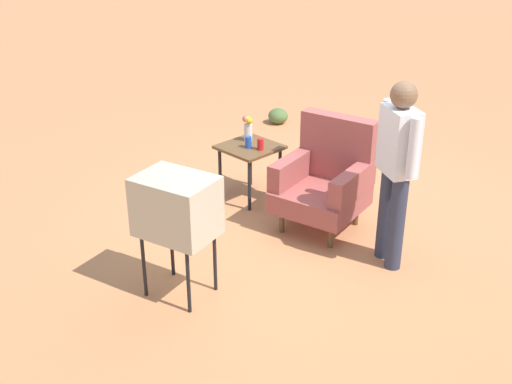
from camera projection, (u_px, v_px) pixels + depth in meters
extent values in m
plane|color=#C17A4C|center=(311.00, 217.00, 6.47)|extent=(60.00, 60.00, 0.00)
cylinder|color=brown|center=(281.00, 221.00, 6.15)|extent=(0.05, 0.05, 0.22)
cylinder|color=brown|center=(331.00, 237.00, 5.88)|extent=(0.05, 0.05, 0.22)
cylinder|color=brown|center=(309.00, 201.00, 6.55)|extent=(0.05, 0.05, 0.22)
cylinder|color=brown|center=(356.00, 214.00, 6.28)|extent=(0.05, 0.05, 0.22)
cube|color=#9E4C47|center=(320.00, 198.00, 6.13)|extent=(0.90, 0.90, 0.20)
cube|color=#9E4C47|center=(338.00, 147.00, 6.19)|extent=(0.78, 0.31, 0.64)
cube|color=#9E4C47|center=(292.00, 169.00, 6.19)|extent=(0.27, 0.70, 0.26)
cube|color=#9E4C47|center=(352.00, 184.00, 5.87)|extent=(0.27, 0.70, 0.26)
cylinder|color=black|center=(220.00, 173.00, 6.78)|extent=(0.04, 0.04, 0.55)
cylinder|color=black|center=(249.00, 185.00, 6.50)|extent=(0.04, 0.04, 0.55)
cylinder|color=black|center=(250.00, 161.00, 7.07)|extent=(0.04, 0.04, 0.55)
cylinder|color=black|center=(280.00, 173.00, 6.78)|extent=(0.04, 0.04, 0.55)
cube|color=brown|center=(250.00, 147.00, 6.66)|extent=(0.56, 0.56, 0.03)
cylinder|color=black|center=(215.00, 261.00, 5.19)|extent=(0.03, 0.03, 0.55)
cylinder|color=black|center=(172.00, 247.00, 5.39)|extent=(0.03, 0.03, 0.55)
cylinder|color=black|center=(188.00, 282.00, 4.91)|extent=(0.03, 0.03, 0.55)
cylinder|color=black|center=(144.00, 266.00, 5.11)|extent=(0.03, 0.03, 0.55)
cube|color=#BCB299|center=(176.00, 206.00, 4.93)|extent=(0.69, 0.57, 0.48)
cube|color=#383D3F|center=(194.00, 195.00, 5.10)|extent=(0.41, 0.12, 0.34)
cylinder|color=#2D3347|center=(386.00, 213.00, 5.61)|extent=(0.14, 0.14, 0.86)
cylinder|color=#2D3347|center=(397.00, 223.00, 5.44)|extent=(0.14, 0.14, 0.86)
cube|color=silver|center=(399.00, 141.00, 5.22)|extent=(0.42, 0.37, 0.56)
cylinder|color=silver|center=(386.00, 128.00, 5.42)|extent=(0.09, 0.09, 0.50)
cylinder|color=silver|center=(414.00, 148.00, 5.00)|extent=(0.09, 0.09, 0.50)
sphere|color=brown|center=(404.00, 95.00, 5.05)|extent=(0.22, 0.22, 0.22)
cylinder|color=blue|center=(248.00, 142.00, 6.58)|extent=(0.07, 0.07, 0.12)
cylinder|color=red|center=(260.00, 144.00, 6.52)|extent=(0.07, 0.07, 0.12)
cylinder|color=silver|center=(248.00, 132.00, 6.76)|extent=(0.09, 0.09, 0.18)
sphere|color=yellow|center=(248.00, 120.00, 6.70)|extent=(0.07, 0.07, 0.07)
sphere|color=#E04C66|center=(246.00, 119.00, 6.73)|extent=(0.07, 0.07, 0.07)
sphere|color=orange|center=(249.00, 121.00, 6.66)|extent=(0.07, 0.07, 0.07)
ellipsoid|color=#516B38|center=(278.00, 116.00, 9.00)|extent=(0.28, 0.28, 0.21)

